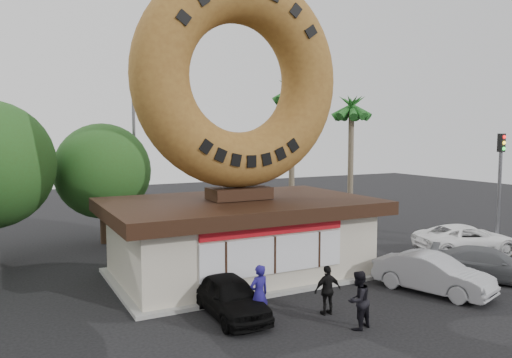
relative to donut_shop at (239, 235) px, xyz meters
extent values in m
plane|color=black|center=(0.00, -5.98, -1.77)|extent=(90.00, 90.00, 0.00)
cube|color=beige|center=(0.00, 0.02, -0.27)|extent=(10.00, 6.00, 3.00)
cube|color=#999993|center=(0.00, 0.02, -1.69)|extent=(10.60, 6.60, 0.15)
cube|color=#3F3F3F|center=(0.00, 0.02, 1.28)|extent=(10.00, 6.00, 0.10)
cube|color=black|center=(0.00, 0.02, 1.23)|extent=(11.20, 7.20, 0.55)
cube|color=silver|center=(0.00, -3.03, -0.22)|extent=(6.00, 0.12, 1.40)
cube|color=red|center=(0.00, -3.05, 0.78)|extent=(6.00, 0.10, 0.45)
cube|color=black|center=(0.00, 0.02, 1.78)|extent=(2.60, 1.40, 0.50)
torus|color=olive|center=(0.00, 0.02, 6.60)|extent=(9.13, 2.33, 9.13)
cylinder|color=#473321|center=(-4.00, 9.02, -0.34)|extent=(0.44, 0.44, 2.86)
sphere|color=#274D1B|center=(-4.00, 9.02, 2.26)|extent=(5.20, 5.20, 5.20)
cylinder|color=#726651|center=(7.50, 8.02, 2.73)|extent=(0.36, 0.36, 9.00)
cylinder|color=#726651|center=(11.00, 6.52, 2.23)|extent=(0.36, 0.36, 8.00)
cylinder|color=#59595E|center=(-2.00, 10.02, 2.23)|extent=(0.18, 0.18, 8.00)
cylinder|color=#59595E|center=(-1.10, 10.02, 6.13)|extent=(1.80, 0.12, 0.12)
cube|color=#59595E|center=(-0.20, 10.02, 6.08)|extent=(0.45, 0.20, 0.12)
cylinder|color=#59595E|center=(14.00, -1.98, 1.23)|extent=(0.18, 0.18, 6.00)
cube|color=black|center=(14.00, -1.98, 3.83)|extent=(0.30, 0.28, 0.95)
sphere|color=red|center=(14.00, -2.13, 4.13)|extent=(0.18, 0.18, 0.18)
sphere|color=yellow|center=(14.00, -2.13, 3.83)|extent=(0.18, 0.18, 0.18)
sphere|color=green|center=(14.00, -2.13, 3.53)|extent=(0.18, 0.18, 0.18)
imported|color=navy|center=(-1.79, -5.23, -0.81)|extent=(0.75, 0.55, 1.91)
imported|color=black|center=(0.73, -7.06, -0.85)|extent=(1.06, 0.92, 1.84)
imported|color=black|center=(0.61, -5.61, -0.93)|extent=(1.01, 0.49, 1.68)
imported|color=black|center=(-2.36, -4.26, -1.09)|extent=(1.70, 4.00, 1.35)
imported|color=#99999D|center=(5.55, -5.54, -1.03)|extent=(2.90, 4.72, 1.47)
imported|color=#5D5F62|center=(8.88, -5.48, -1.10)|extent=(4.33, 4.74, 1.33)
imported|color=white|center=(11.96, -1.75, -1.04)|extent=(5.67, 3.73, 1.45)
camera|label=1|loc=(-9.03, -19.01, 4.34)|focal=35.00mm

